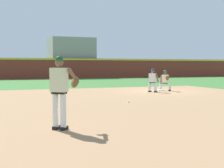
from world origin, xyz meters
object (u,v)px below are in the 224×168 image
at_px(first_base_bag, 160,90).
at_px(pitcher, 60,88).
at_px(baseball, 128,102).
at_px(first_baseman, 165,80).
at_px(baserunner, 153,79).

xyz_separation_m(first_base_bag, pitcher, (-8.33, -9.89, 1.01)).
bearing_deg(first_base_bag, pitcher, -130.09).
bearing_deg(baseball, first_baseman, 47.10).
xyz_separation_m(first_base_bag, baseball, (-4.43, -5.17, -0.01)).
bearing_deg(first_base_bag, baserunner, -144.28).
bearing_deg(first_baseman, baseball, -132.90).
bearing_deg(pitcher, baseball, 50.48).
bearing_deg(baserunner, first_baseman, 27.24).
distance_m(baseball, pitcher, 6.20).
bearing_deg(first_baseman, pitcher, -131.34).
distance_m(first_base_bag, baserunner, 1.28).
xyz_separation_m(first_baseman, baserunner, (-1.25, -0.64, 0.06)).
relative_size(pitcher, baserunner, 1.27).
distance_m(first_base_bag, first_baseman, 0.80).
height_order(first_baseman, baserunner, baserunner).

